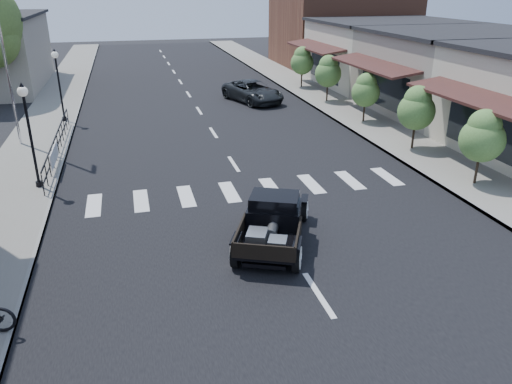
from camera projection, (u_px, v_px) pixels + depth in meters
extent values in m
plane|color=black|center=(282.00, 240.00, 14.99)|extent=(120.00, 120.00, 0.00)
cube|color=black|center=(204.00, 119.00, 28.39)|extent=(14.00, 80.00, 0.02)
cube|color=gray|center=(45.00, 128.00, 26.41)|extent=(3.00, 80.00, 0.15)
cube|color=gray|center=(343.00, 109.00, 30.32)|extent=(3.00, 80.00, 0.15)
cube|color=#9F9585|center=(462.00, 74.00, 29.20)|extent=(10.00, 9.00, 4.50)
cube|color=beige|center=(387.00, 54.00, 37.24)|extent=(10.00, 9.00, 4.50)
cube|color=brown|center=(341.00, 27.00, 45.81)|extent=(11.00, 10.00, 7.00)
imported|color=black|center=(253.00, 92.00, 32.23)|extent=(3.66, 5.32, 1.35)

